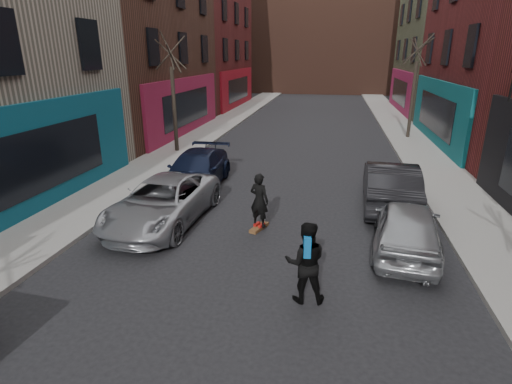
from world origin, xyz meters
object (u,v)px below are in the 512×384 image
at_px(tree_right_far, 415,79).
at_px(skateboard, 259,227).
at_px(parked_left_far, 163,202).
at_px(pedestrian, 305,262).
at_px(parked_right_far, 407,226).
at_px(parked_left_end, 196,170).
at_px(skateboarder, 259,200).
at_px(tree_left_far, 173,86).
at_px(parked_right_end, 390,184).

xyz_separation_m(tree_right_far, skateboard, (-6.45, -14.63, -3.48)).
xyz_separation_m(parked_left_far, pedestrian, (4.52, -3.28, 0.21)).
height_order(tree_right_far, parked_left_far, tree_right_far).
height_order(parked_left_far, pedestrian, pedestrian).
bearing_deg(tree_right_far, parked_right_far, -99.22).
xyz_separation_m(parked_left_end, skateboard, (3.08, -3.39, -0.63)).
relative_size(skateboarder, pedestrian, 0.92).
distance_m(tree_right_far, parked_right_far, 15.68).
xyz_separation_m(tree_left_far, parked_right_far, (9.93, -9.22, -2.70)).
bearing_deg(tree_right_far, tree_left_far, -154.18).
bearing_deg(parked_right_far, skateboard, -1.07).
xyz_separation_m(parked_right_far, skateboard, (-3.98, 0.59, -0.63)).
relative_size(parked_left_far, parked_right_far, 1.21).
height_order(tree_left_far, parked_right_far, tree_left_far).
distance_m(parked_left_end, parked_right_end, 7.06).
relative_size(tree_left_far, tree_right_far, 0.96).
height_order(parked_right_far, pedestrian, pedestrian).
height_order(tree_right_far, parked_right_far, tree_right_far).
distance_m(parked_right_end, skateboard, 4.84).
bearing_deg(parked_left_far, tree_left_far, 112.06).
relative_size(tree_right_far, parked_left_end, 1.45).
relative_size(parked_left_far, skateboarder, 3.02).
xyz_separation_m(tree_right_far, parked_right_end, (-2.51, -11.91, -2.76)).
relative_size(tree_left_far, parked_left_far, 1.34).
bearing_deg(tree_right_far, skateboarder, -113.81).
distance_m(tree_right_far, parked_left_far, 17.66).
relative_size(tree_left_far, pedestrian, 3.70).
xyz_separation_m(tree_left_far, parked_left_far, (3.00, -8.68, -2.71)).
xyz_separation_m(parked_left_far, skateboarder, (2.95, 0.05, 0.23)).
distance_m(tree_left_far, pedestrian, 14.34).
distance_m(parked_left_far, pedestrian, 5.58).
bearing_deg(tree_right_far, parked_right_end, -101.88).
relative_size(tree_left_far, skateboarder, 4.04).
bearing_deg(skateboarder, parked_right_end, -125.55).
distance_m(parked_right_far, skateboarder, 4.03).
height_order(parked_right_far, skateboarder, skateboarder).
height_order(parked_left_end, pedestrian, pedestrian).
bearing_deg(tree_right_far, skateboard, -113.81).
distance_m(skateboard, skateboarder, 0.85).
bearing_deg(parked_left_end, tree_left_far, 117.36).
relative_size(tree_left_far, parked_right_end, 1.40).
xyz_separation_m(parked_left_far, parked_left_end, (-0.13, 3.44, 0.00)).
relative_size(parked_left_end, parked_right_end, 1.01).
xyz_separation_m(tree_right_far, skateboarder, (-6.45, -14.63, -2.63)).
bearing_deg(skateboarder, parked_left_end, -27.75).
height_order(skateboard, pedestrian, pedestrian).
height_order(tree_left_far, parked_left_end, tree_left_far).
bearing_deg(skateboard, parked_right_end, 54.45).
height_order(parked_right_end, skateboard, parked_right_end).
bearing_deg(parked_right_far, skateboarder, -1.07).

